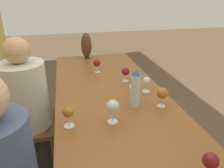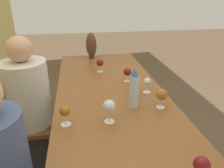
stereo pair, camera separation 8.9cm
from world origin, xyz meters
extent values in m
plane|color=brown|center=(0.00, 0.00, 0.00)|extent=(14.00, 14.00, 0.00)
cube|color=brown|center=(0.00, 0.00, 0.75)|extent=(2.39, 0.89, 0.04)
cylinder|color=brown|center=(1.09, -0.34, 0.36)|extent=(0.07, 0.07, 0.73)
cylinder|color=brown|center=(1.09, 0.34, 0.36)|extent=(0.07, 0.07, 0.73)
cylinder|color=#ADCCD6|center=(-0.22, -0.12, 0.89)|extent=(0.07, 0.07, 0.24)
cone|color=#33599E|center=(-0.22, -0.12, 1.03)|extent=(0.06, 0.06, 0.05)
cylinder|color=silver|center=(-0.06, -0.16, 0.81)|extent=(0.07, 0.07, 0.09)
cylinder|color=#4C2D1E|center=(1.06, 0.08, 0.77)|extent=(0.07, 0.07, 0.01)
ellipsoid|color=#4C2D1E|center=(1.06, 0.08, 0.93)|extent=(0.13, 0.13, 0.30)
cylinder|color=silver|center=(-0.37, 0.36, 0.77)|extent=(0.07, 0.07, 0.00)
cylinder|color=silver|center=(-0.37, 0.36, 0.80)|extent=(0.01, 0.01, 0.07)
sphere|color=#995B19|center=(-0.37, 0.36, 0.87)|extent=(0.07, 0.07, 0.07)
cylinder|color=silver|center=(-0.26, -0.31, 0.77)|extent=(0.06, 0.06, 0.00)
cylinder|color=silver|center=(-0.26, -0.31, 0.80)|extent=(0.01, 0.01, 0.07)
sphere|color=#995B19|center=(-0.26, -0.31, 0.87)|extent=(0.08, 0.08, 0.08)
sphere|color=maroon|center=(-0.92, -0.24, 0.86)|extent=(0.07, 0.07, 0.07)
cylinder|color=silver|center=(-0.38, 0.08, 0.77)|extent=(0.07, 0.07, 0.00)
cylinder|color=silver|center=(-0.38, 0.08, 0.81)|extent=(0.01, 0.01, 0.08)
sphere|color=silver|center=(-0.38, 0.08, 0.88)|extent=(0.08, 0.08, 0.08)
cylinder|color=silver|center=(0.56, 0.03, 0.77)|extent=(0.07, 0.07, 0.00)
cylinder|color=silver|center=(0.56, 0.03, 0.80)|extent=(0.01, 0.01, 0.06)
sphere|color=maroon|center=(0.56, 0.03, 0.86)|extent=(0.08, 0.08, 0.08)
cylinder|color=silver|center=(0.01, -0.29, 0.77)|extent=(0.07, 0.07, 0.00)
cylinder|color=silver|center=(0.01, -0.29, 0.80)|extent=(0.01, 0.01, 0.07)
sphere|color=silver|center=(0.01, -0.29, 0.86)|extent=(0.06, 0.06, 0.06)
cylinder|color=silver|center=(0.26, -0.19, 0.77)|extent=(0.06, 0.06, 0.00)
cylinder|color=silver|center=(0.26, -0.19, 0.80)|extent=(0.01, 0.01, 0.06)
sphere|color=maroon|center=(0.26, -0.19, 0.86)|extent=(0.07, 0.07, 0.07)
cube|color=brown|center=(0.22, 0.70, 0.42)|extent=(0.44, 0.44, 0.04)
cube|color=brown|center=(0.22, 0.90, 0.66)|extent=(0.40, 0.03, 0.43)
cylinder|color=brown|center=(0.03, 0.51, 0.20)|extent=(0.04, 0.04, 0.40)
cylinder|color=brown|center=(0.41, 0.51, 0.20)|extent=(0.04, 0.04, 0.40)
cylinder|color=brown|center=(0.03, 0.89, 0.20)|extent=(0.04, 0.04, 0.40)
cylinder|color=brown|center=(0.41, 0.89, 0.20)|extent=(0.04, 0.04, 0.40)
cube|color=#2D2D38|center=(0.22, 0.64, 0.22)|extent=(0.29, 0.21, 0.44)
cylinder|color=beige|center=(0.22, 0.70, 0.73)|extent=(0.38, 0.38, 0.58)
sphere|color=tan|center=(0.22, 0.70, 1.12)|extent=(0.21, 0.21, 0.21)
camera|label=1|loc=(-1.55, 0.34, 1.55)|focal=35.00mm
camera|label=2|loc=(-1.56, 0.26, 1.55)|focal=35.00mm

